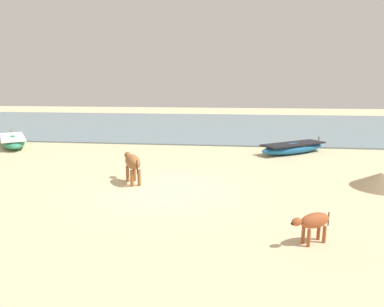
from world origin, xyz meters
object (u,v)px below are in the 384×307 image
(fishing_boat_1, at_px, (13,141))
(calf_near_rust, at_px, (313,222))
(fishing_boat_0, at_px, (293,148))
(cow_adult_brown, at_px, (132,163))

(fishing_boat_1, height_order, calf_near_rust, fishing_boat_1)
(fishing_boat_1, distance_m, calf_near_rust, 17.08)
(calf_near_rust, bearing_deg, fishing_boat_0, -129.05)
(fishing_boat_0, xyz_separation_m, fishing_boat_1, (-14.93, 0.04, 0.03))
(cow_adult_brown, relative_size, calf_near_rust, 1.51)
(fishing_boat_0, bearing_deg, calf_near_rust, -133.10)
(cow_adult_brown, bearing_deg, fishing_boat_1, 24.30)
(fishing_boat_0, bearing_deg, fishing_boat_1, 143.37)
(fishing_boat_0, bearing_deg, cow_adult_brown, -172.66)
(calf_near_rust, bearing_deg, fishing_boat_1, -68.72)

